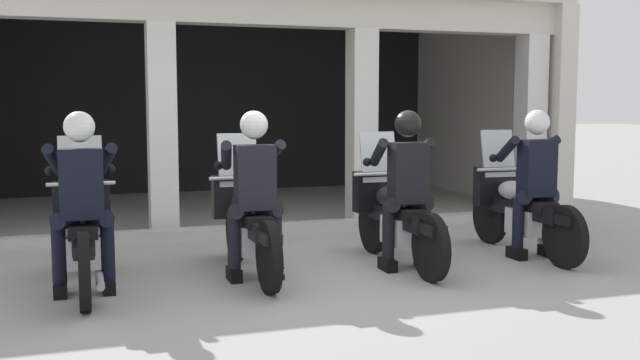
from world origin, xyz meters
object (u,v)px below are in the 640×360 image
at_px(motorcycle_center_right, 395,215).
at_px(police_officer_far_right, 535,171).
at_px(police_officer_far_left, 81,187).
at_px(motorcycle_far_right, 519,208).
at_px(motorcycle_far_left, 83,232).
at_px(motorcycle_center_left, 248,222).
at_px(police_officer_center_right, 407,176).
at_px(police_officer_center_left, 254,180).

height_order(motorcycle_center_right, police_officer_far_right, police_officer_far_right).
distance_m(police_officer_far_left, police_officer_far_right, 4.59).
height_order(police_officer_far_left, motorcycle_far_right, police_officer_far_left).
bearing_deg(police_officer_far_right, motorcycle_far_left, 171.90).
bearing_deg(motorcycle_far_left, motorcycle_center_right, -8.03).
bearing_deg(motorcycle_center_left, motorcycle_center_right, -7.62).
distance_m(motorcycle_far_left, motorcycle_far_right, 4.59).
xyz_separation_m(police_officer_far_left, police_officer_far_right, (4.59, 0.08, 0.00)).
distance_m(motorcycle_far_left, motorcycle_center_right, 3.06).
bearing_deg(police_officer_far_left, police_officer_far_right, -7.21).
bearing_deg(motorcycle_center_right, police_officer_center_right, -97.87).
bearing_deg(motorcycle_far_left, police_officer_far_right, -10.75).
bearing_deg(police_officer_center_right, motorcycle_center_left, 159.62).
bearing_deg(police_officer_center_left, police_officer_far_left, 177.58).
bearing_deg(police_officer_center_right, police_officer_far_right, -4.93).
relative_size(motorcycle_far_left, police_officer_far_left, 1.29).
bearing_deg(police_officer_far_right, motorcycle_center_right, 166.49).
bearing_deg(motorcycle_center_right, police_officer_center_left, -179.41).
bearing_deg(motorcycle_far_right, motorcycle_far_left, 175.43).
bearing_deg(motorcycle_center_right, police_officer_far_left, 177.92).
xyz_separation_m(motorcycle_center_right, police_officer_center_right, (-0.00, -0.28, 0.44)).
distance_m(police_officer_center_left, motorcycle_center_right, 1.61).
relative_size(police_officer_center_right, police_officer_far_right, 1.00).
bearing_deg(police_officer_far_right, police_officer_center_left, 174.54).
distance_m(motorcycle_far_right, police_officer_far_right, 0.52).
height_order(motorcycle_far_left, police_officer_center_right, police_officer_center_right).
bearing_deg(motorcycle_far_right, motorcycle_center_left, 174.54).
bearing_deg(police_officer_far_left, police_officer_center_left, -5.43).
distance_m(police_officer_far_left, motorcycle_center_right, 3.11).
bearing_deg(motorcycle_far_left, motorcycle_center_left, -5.43).
relative_size(police_officer_far_left, police_officer_center_left, 1.00).
relative_size(motorcycle_center_left, motorcycle_center_right, 1.00).
relative_size(police_officer_center_left, police_officer_center_right, 1.00).
xyz_separation_m(police_officer_center_left, motorcycle_center_right, (1.53, 0.22, -0.44)).
relative_size(motorcycle_far_right, police_officer_far_right, 1.29).
distance_m(motorcycle_far_left, motorcycle_center_left, 1.53).
height_order(motorcycle_far_right, police_officer_far_right, police_officer_far_right).
relative_size(motorcycle_center_left, motorcycle_far_right, 1.00).
relative_size(motorcycle_center_left, police_officer_center_right, 1.29).
bearing_deg(motorcycle_far_left, police_officer_far_left, -98.53).
bearing_deg(motorcycle_center_right, police_officer_far_right, -15.50).
xyz_separation_m(motorcycle_center_left, police_officer_far_right, (3.06, -0.28, 0.44)).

